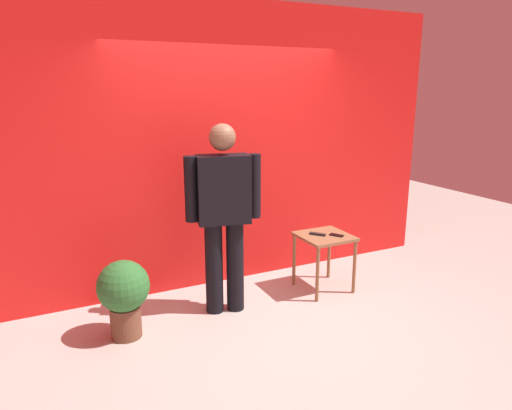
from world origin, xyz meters
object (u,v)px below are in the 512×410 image
at_px(standing_person, 224,210).
at_px(tv_remote, 318,234).
at_px(side_table, 324,244).
at_px(cell_phone, 337,235).
at_px(potted_plant, 124,293).

xyz_separation_m(standing_person, tv_remote, (1.05, 0.02, -0.39)).
bearing_deg(side_table, cell_phone, -36.64).
bearing_deg(side_table, tv_remote, 155.30).
relative_size(tv_remote, potted_plant, 0.25).
bearing_deg(side_table, potted_plant, -177.88).
height_order(tv_remote, potted_plant, potted_plant).
height_order(side_table, tv_remote, tv_remote).
relative_size(standing_person, side_table, 2.97).
distance_m(side_table, cell_phone, 0.16).
height_order(side_table, potted_plant, potted_plant).
relative_size(standing_person, cell_phone, 12.37).
bearing_deg(standing_person, potted_plant, -174.82).
distance_m(standing_person, side_table, 1.23).
height_order(side_table, cell_phone, cell_phone).
bearing_deg(potted_plant, tv_remote, 3.07).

